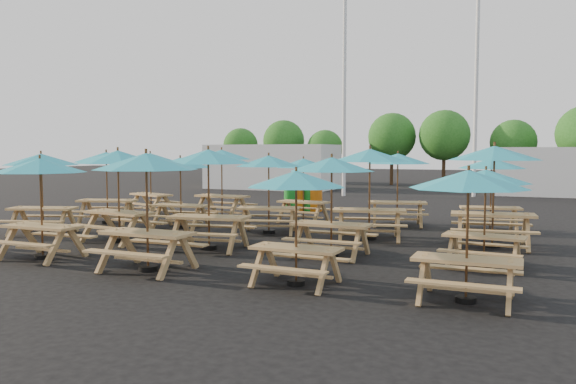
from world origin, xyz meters
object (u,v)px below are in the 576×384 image
at_px(picnic_unit_4, 40,172).
at_px(picnic_unit_7, 222,159).
at_px(picnic_unit_8, 146,169).
at_px(picnic_unit_9, 208,163).
at_px(picnic_unit_11, 303,167).
at_px(waste_bin_0, 291,200).
at_px(picnic_unit_1, 41,164).
at_px(picnic_unit_16, 468,187).
at_px(waste_bin_3, 315,200).
at_px(waste_bin_1, 311,199).
at_px(waste_bin_2, 296,200).
at_px(picnic_unit_19, 492,168).
at_px(picnic_unit_5, 118,162).
at_px(picnic_unit_12, 296,186).
at_px(picnic_unit_13, 332,170).
at_px(picnic_unit_14, 370,161).
at_px(picnic_unit_15, 398,163).
at_px(picnic_unit_17, 486,182).
at_px(picnic_unit_18, 494,159).
at_px(picnic_unit_6, 180,167).
at_px(picnic_unit_10, 269,166).
at_px(picnic_unit_3, 150,161).
at_px(picnic_unit_2, 106,161).

height_order(picnic_unit_4, picnic_unit_7, picnic_unit_7).
height_order(picnic_unit_8, picnic_unit_9, picnic_unit_9).
height_order(picnic_unit_9, picnic_unit_11, picnic_unit_9).
height_order(picnic_unit_4, waste_bin_0, picnic_unit_4).
distance_m(picnic_unit_1, waste_bin_0, 9.59).
bearing_deg(picnic_unit_16, waste_bin_3, 120.70).
height_order(waste_bin_1, waste_bin_3, same).
xyz_separation_m(picnic_unit_16, waste_bin_2, (-7.54, 11.55, -1.36)).
relative_size(picnic_unit_16, waste_bin_3, 2.28).
bearing_deg(picnic_unit_4, picnic_unit_19, 42.58).
distance_m(picnic_unit_5, picnic_unit_12, 6.63).
bearing_deg(picnic_unit_7, picnic_unit_13, -34.51).
relative_size(picnic_unit_11, picnic_unit_12, 1.05).
xyz_separation_m(picnic_unit_4, picnic_unit_14, (6.01, 5.49, 0.19)).
bearing_deg(picnic_unit_9, picnic_unit_15, 53.01).
bearing_deg(picnic_unit_17, picnic_unit_1, -174.27).
distance_m(picnic_unit_18, waste_bin_1, 9.63).
relative_size(picnic_unit_6, picnic_unit_19, 0.99).
relative_size(picnic_unit_6, picnic_unit_8, 0.93).
bearing_deg(picnic_unit_16, picnic_unit_15, 109.12).
xyz_separation_m(picnic_unit_16, picnic_unit_19, (-0.08, 8.48, 0.07)).
bearing_deg(picnic_unit_11, picnic_unit_12, -62.62).
xyz_separation_m(picnic_unit_5, picnic_unit_15, (6.09, 6.01, -0.08)).
relative_size(picnic_unit_5, picnic_unit_6, 1.10).
height_order(picnic_unit_4, picnic_unit_12, picnic_unit_4).
relative_size(picnic_unit_14, waste_bin_2, 2.84).
bearing_deg(picnic_unit_16, picnic_unit_18, 89.39).
relative_size(picnic_unit_17, picnic_unit_19, 0.91).
distance_m(picnic_unit_10, picnic_unit_17, 6.67).
distance_m(picnic_unit_8, picnic_unit_19, 10.41).
height_order(picnic_unit_5, picnic_unit_15, picnic_unit_5).
xyz_separation_m(picnic_unit_11, picnic_unit_12, (3.06, -8.25, -0.09)).
xyz_separation_m(picnic_unit_3, waste_bin_1, (5.17, 3.46, -1.55)).
height_order(picnic_unit_7, picnic_unit_17, picnic_unit_7).
relative_size(picnic_unit_3, picnic_unit_6, 1.18).
relative_size(picnic_unit_8, picnic_unit_14, 0.90).
bearing_deg(waste_bin_2, picnic_unit_7, -115.35).
relative_size(picnic_unit_7, picnic_unit_10, 0.99).
distance_m(picnic_unit_17, picnic_unit_19, 5.60).
distance_m(picnic_unit_16, picnic_unit_19, 8.49).
relative_size(picnic_unit_2, picnic_unit_3, 1.01).
distance_m(picnic_unit_1, picnic_unit_8, 6.50).
height_order(picnic_unit_4, picnic_unit_17, picnic_unit_4).
relative_size(picnic_unit_4, picnic_unit_12, 1.09).
distance_m(picnic_unit_3, picnic_unit_18, 12.62).
bearing_deg(waste_bin_1, picnic_unit_15, -37.49).
height_order(picnic_unit_3, picnic_unit_19, picnic_unit_3).
bearing_deg(picnic_unit_13, picnic_unit_6, 157.01).
distance_m(picnic_unit_6, picnic_unit_8, 6.26).
bearing_deg(picnic_unit_2, picnic_unit_8, -62.04).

